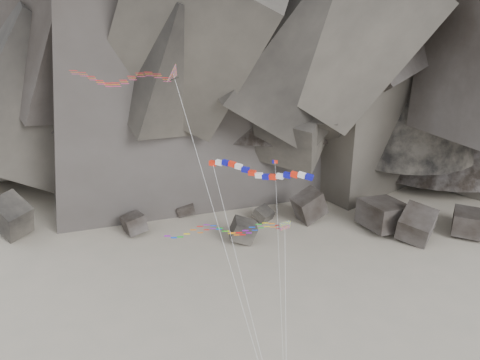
# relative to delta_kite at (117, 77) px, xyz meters

# --- Properties ---
(boulder_field) EXTENTS (84.73, 16.58, 8.09)m
(boulder_field) POSITION_rel_delta_kite_xyz_m (15.75, 33.17, -31.33)
(boulder_field) COLOR #47423F
(boulder_field) RESTS_ON ground
(delta_kite) EXTENTS (21.46, 15.05, 33.46)m
(delta_kite) POSITION_rel_delta_kite_xyz_m (0.00, 0.00, 0.00)
(delta_kite) COLOR red
(delta_kite) RESTS_ON ground
(banner_kite) EXTENTS (10.56, 16.61, 23.20)m
(banner_kite) POSITION_rel_delta_kite_xyz_m (13.38, 0.39, -9.46)
(banner_kite) COLOR red
(banner_kite) RESTS_ON ground
(parafoil_kite) EXTENTS (13.35, 14.05, 17.35)m
(parafoil_kite) POSITION_rel_delta_kite_xyz_m (9.60, -0.57, -15.49)
(parafoil_kite) COLOR #C9DB0C
(parafoil_kite) RESTS_ON ground
(pennant_kite) EXTENTS (1.91, 17.74, 22.51)m
(pennant_kite) POSITION_rel_delta_kite_xyz_m (15.34, -0.22, -14.95)
(pennant_kite) COLOR red
(pennant_kite) RESTS_ON ground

